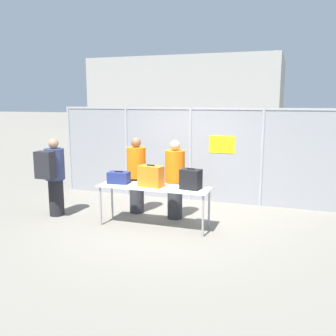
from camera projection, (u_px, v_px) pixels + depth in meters
ground_plane at (163, 224)px, 7.35m from camera, size 120.00×120.00×0.00m
fence_section at (190, 152)px, 8.97m from camera, size 6.79×0.07×2.24m
inspection_table at (154, 190)px, 7.09m from camera, size 2.16×0.60×0.79m
suitcase_navy at (119, 178)px, 7.34m from camera, size 0.43×0.31×0.25m
suitcase_orange at (151, 176)px, 7.03m from camera, size 0.50×0.31×0.42m
suitcase_black at (191, 179)px, 6.83m from camera, size 0.39×0.31×0.39m
traveler_hooded at (53, 174)px, 7.73m from camera, size 0.40×0.63×1.63m
security_worker_near at (175, 178)px, 7.59m from camera, size 0.40×0.40×1.62m
security_worker_far at (136, 174)px, 7.99m from camera, size 0.40×0.40×1.63m
utility_trailer at (306, 175)px, 10.16m from camera, size 4.18×1.88×0.71m
distant_hangar at (190, 95)px, 32.32m from camera, size 15.35×8.23×5.79m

